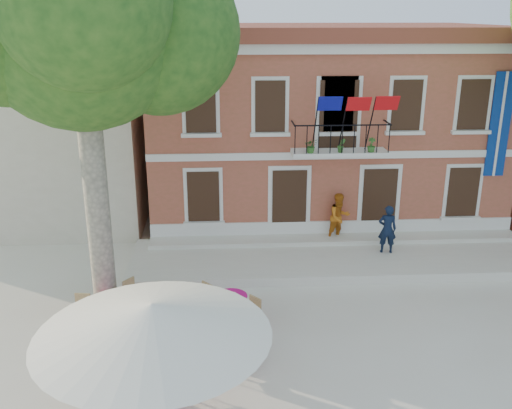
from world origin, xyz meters
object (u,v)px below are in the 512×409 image
Objects in this scene: pedestrian_navy at (387,229)px; cafe_table_1 at (224,341)px; pedestrian_orange at (339,217)px; cafe_table_0 at (156,392)px; cafe_table_4 at (231,307)px; patio_umbrella at (152,320)px; cafe_table_3 at (114,309)px; plane_tree_west at (80,24)px.

pedestrian_navy reaches higher than cafe_table_1.
cafe_table_0 is (-5.51, -8.35, -0.75)m from pedestrian_orange.
cafe_table_4 is at bearing 65.01° from cafe_table_0.
pedestrian_navy is 1.79m from pedestrian_orange.
cafe_table_1 is (-4.06, -6.52, -0.74)m from pedestrian_orange.
patio_umbrella is 4.08m from cafe_table_1.
cafe_table_3 is at bearing 112.60° from cafe_table_0.
cafe_table_0 and cafe_table_1 have the same top height.
pedestrian_orange reaches higher than cafe_table_1.
patio_umbrella reaches higher than cafe_table_4.
cafe_table_4 is at bearing -1.79° from cafe_table_3.
patio_umbrella is 2.45× the size of pedestrian_orange.
pedestrian_orange is 0.94× the size of cafe_table_1.
pedestrian_orange is (7.39, 3.92, -6.53)m from plane_tree_west.
plane_tree_west is 7.75m from patio_umbrella.
cafe_table_0 is at bearing 100.00° from patio_umbrella.
cafe_table_3 is at bearing -65.38° from plane_tree_west.
pedestrian_navy reaches higher than cafe_table_4.
cafe_table_0 is at bearing -146.72° from pedestrian_orange.
plane_tree_west is 10.61m from pedestrian_orange.
pedestrian_orange reaches higher than cafe_table_4.
patio_umbrella reaches higher than cafe_table_1.
cafe_table_0 is 1.06× the size of cafe_table_3.
plane_tree_west reaches higher than pedestrian_navy.
cafe_table_1 is at bearing 52.32° from pedestrian_navy.
plane_tree_west is at bearing 112.98° from cafe_table_0.
cafe_table_4 is (3.14, -0.10, -0.01)m from cafe_table_3.
patio_umbrella is at bearing -106.66° from cafe_table_4.
cafe_table_0 is (1.88, -4.43, -7.27)m from plane_tree_west.
pedestrian_orange is at bearing -31.35° from pedestrian_navy.
cafe_table_4 is (-5.27, -3.71, -0.71)m from pedestrian_navy.
cafe_table_1 is (-5.45, -5.39, -0.70)m from pedestrian_navy.
pedestrian_orange is at bearing 51.32° from cafe_table_4.
patio_umbrella is at bearing -111.93° from cafe_table_1.
cafe_table_0 is at bearing 53.93° from pedestrian_navy.
pedestrian_navy is (8.78, 2.79, -6.57)m from plane_tree_west.
cafe_table_1 is at bearing -31.10° from cafe_table_3.
patio_umbrella is (2.10, -5.66, -4.85)m from plane_tree_west.
cafe_table_4 is (-3.88, -4.84, -0.75)m from pedestrian_orange.
patio_umbrella reaches higher than cafe_table_0.
cafe_table_3 and cafe_table_4 have the same top height.
plane_tree_west is at bearing 141.94° from cafe_table_1.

